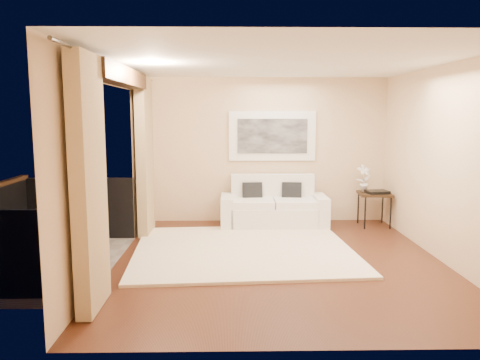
{
  "coord_description": "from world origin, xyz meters",
  "views": [
    {
      "loc": [
        -0.66,
        -6.28,
        2.03
      ],
      "look_at": [
        -0.53,
        0.63,
        1.05
      ],
      "focal_mm": 35.0,
      "sensor_mm": 36.0,
      "label": 1
    }
  ],
  "objects_px": {
    "balcony_chair_near": "(60,233)",
    "ice_bucket": "(50,200)",
    "sofa": "(273,208)",
    "orchid": "(364,178)",
    "bistro_table": "(57,216)",
    "balcony_chair_far": "(82,205)",
    "side_table": "(375,196)"
  },
  "relations": [
    {
      "from": "balcony_chair_near",
      "to": "ice_bucket",
      "type": "height_order",
      "value": "balcony_chair_near"
    },
    {
      "from": "sofa",
      "to": "balcony_chair_near",
      "type": "height_order",
      "value": "balcony_chair_near"
    },
    {
      "from": "orchid",
      "to": "bistro_table",
      "type": "distance_m",
      "value": 5.27
    },
    {
      "from": "bistro_table",
      "to": "balcony_chair_far",
      "type": "xyz_separation_m",
      "value": [
        0.04,
        0.95,
        -0.05
      ]
    },
    {
      "from": "ice_bucket",
      "to": "sofa",
      "type": "bearing_deg",
      "value": 32.22
    },
    {
      "from": "balcony_chair_near",
      "to": "orchid",
      "type": "bearing_deg",
      "value": 38.5
    },
    {
      "from": "orchid",
      "to": "balcony_chair_far",
      "type": "relative_size",
      "value": 0.46
    },
    {
      "from": "balcony_chair_far",
      "to": "ice_bucket",
      "type": "distance_m",
      "value": 0.86
    },
    {
      "from": "bistro_table",
      "to": "balcony_chair_far",
      "type": "height_order",
      "value": "balcony_chair_far"
    },
    {
      "from": "bistro_table",
      "to": "orchid",
      "type": "bearing_deg",
      "value": 25.11
    },
    {
      "from": "side_table",
      "to": "orchid",
      "type": "distance_m",
      "value": 0.38
    },
    {
      "from": "side_table",
      "to": "balcony_chair_far",
      "type": "relative_size",
      "value": 0.58
    },
    {
      "from": "orchid",
      "to": "balcony_chair_near",
      "type": "height_order",
      "value": "orchid"
    },
    {
      "from": "orchid",
      "to": "bistro_table",
      "type": "relative_size",
      "value": 0.63
    },
    {
      "from": "balcony_chair_far",
      "to": "ice_bucket",
      "type": "bearing_deg",
      "value": 92.3
    },
    {
      "from": "sofa",
      "to": "balcony_chair_near",
      "type": "distance_m",
      "value": 3.98
    },
    {
      "from": "bistro_table",
      "to": "ice_bucket",
      "type": "xyz_separation_m",
      "value": [
        -0.13,
        0.14,
        0.18
      ]
    },
    {
      "from": "orchid",
      "to": "balcony_chair_near",
      "type": "bearing_deg",
      "value": -148.34
    },
    {
      "from": "bistro_table",
      "to": "ice_bucket",
      "type": "relative_size",
      "value": 3.92
    },
    {
      "from": "balcony_chair_far",
      "to": "balcony_chair_near",
      "type": "height_order",
      "value": "balcony_chair_far"
    },
    {
      "from": "sofa",
      "to": "ice_bucket",
      "type": "bearing_deg",
      "value": -147.6
    },
    {
      "from": "balcony_chair_far",
      "to": "balcony_chair_near",
      "type": "xyz_separation_m",
      "value": [
        0.2,
        -1.51,
        -0.05
      ]
    },
    {
      "from": "sofa",
      "to": "side_table",
      "type": "height_order",
      "value": "sofa"
    },
    {
      "from": "side_table",
      "to": "orchid",
      "type": "bearing_deg",
      "value": 139.94
    },
    {
      "from": "side_table",
      "to": "orchid",
      "type": "xyz_separation_m",
      "value": [
        -0.17,
        0.14,
        0.31
      ]
    },
    {
      "from": "balcony_chair_near",
      "to": "bistro_table",
      "type": "bearing_deg",
      "value": 120.46
    },
    {
      "from": "sofa",
      "to": "balcony_chair_near",
      "type": "xyz_separation_m",
      "value": [
        -2.87,
        -2.74,
        0.25
      ]
    },
    {
      "from": "balcony_chair_far",
      "to": "sofa",
      "type": "bearing_deg",
      "value": -144.28
    },
    {
      "from": "balcony_chair_far",
      "to": "side_table",
      "type": "bearing_deg",
      "value": -152.97
    },
    {
      "from": "sofa",
      "to": "balcony_chair_far",
      "type": "height_order",
      "value": "balcony_chair_far"
    },
    {
      "from": "bistro_table",
      "to": "balcony_chair_far",
      "type": "distance_m",
      "value": 0.96
    },
    {
      "from": "side_table",
      "to": "orchid",
      "type": "relative_size",
      "value": 1.24
    }
  ]
}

